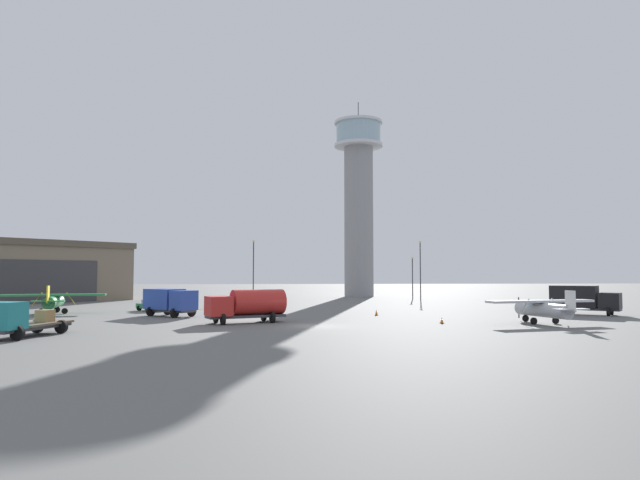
{
  "coord_description": "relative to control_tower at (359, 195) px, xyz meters",
  "views": [
    {
      "loc": [
        -3.9,
        -47.85,
        4.49
      ],
      "look_at": [
        2.64,
        29.63,
        9.26
      ],
      "focal_mm": 31.09,
      "sensor_mm": 36.0,
      "label": 1
    }
  ],
  "objects": [
    {
      "name": "hangar",
      "position": [
        -59.01,
        -12.6,
        -15.28
      ],
      "size": [
        36.57,
        36.26,
        9.86
      ],
      "rotation": [
        0.0,
        0.0,
        -0.81
      ],
      "color": "#7A6B56",
      "rests_on": "ground_plane"
    },
    {
      "name": "ground_plane",
      "position": [
        -13.04,
        -60.95,
        -20.22
      ],
      "size": [
        400.0,
        400.0,
        0.0
      ],
      "primitive_type": "plane",
      "color": "#60605E"
    },
    {
      "name": "truck_box_blue",
      "position": [
        -27.9,
        -48.47,
        -18.57
      ],
      "size": [
        6.21,
        5.87,
        2.88
      ],
      "rotation": [
        0.0,
        0.0,
        5.57
      ],
      "color": "#38383D",
      "rests_on": "ground_plane"
    },
    {
      "name": "light_post_north",
      "position": [
        -20.25,
        -15.84,
        -14.26
      ],
      "size": [
        0.44,
        0.44,
        10.2
      ],
      "color": "#38383D",
      "rests_on": "ground_plane"
    },
    {
      "name": "control_tower",
      "position": [
        0.0,
        0.0,
        0.0
      ],
      "size": [
        9.62,
        9.62,
        39.13
      ],
      "color": "gray",
      "rests_on": "ground_plane"
    },
    {
      "name": "traffic_cone_near_right",
      "position": [
        -5.74,
        -49.06,
        -19.92
      ],
      "size": [
        0.36,
        0.36,
        0.61
      ],
      "color": "black",
      "rests_on": "ground_plane"
    },
    {
      "name": "light_post_east",
      "position": [
        8.34,
        -9.67,
        -15.58
      ],
      "size": [
        0.44,
        0.44,
        7.68
      ],
      "color": "#38383D",
      "rests_on": "ground_plane"
    },
    {
      "name": "light_post_centre",
      "position": [
        8.38,
        -14.97,
        -14.2
      ],
      "size": [
        0.44,
        0.44,
        10.31
      ],
      "color": "#38383D",
      "rests_on": "ground_plane"
    },
    {
      "name": "airplane_green",
      "position": [
        -41.52,
        -44.11,
        -18.71
      ],
      "size": [
        11.03,
        8.61,
        3.24
      ],
      "rotation": [
        0.0,
        0.0,
        1.78
      ],
      "color": "#287A42",
      "rests_on": "ground_plane"
    },
    {
      "name": "airplane_silver",
      "position": [
        7.25,
        -60.79,
        -18.78
      ],
      "size": [
        10.54,
        8.24,
        3.1
      ],
      "rotation": [
        0.0,
        0.0,
        1.77
      ],
      "color": "#B7BABF",
      "rests_on": "ground_plane"
    },
    {
      "name": "truck_fuel_tanker_red",
      "position": [
        -19.27,
        -57.18,
        -18.55
      ],
      "size": [
        7.57,
        4.89,
        3.04
      ],
      "rotation": [
        0.0,
        0.0,
        3.52
      ],
      "color": "#38383D",
      "rests_on": "ground_plane"
    },
    {
      "name": "car_green",
      "position": [
        -31.58,
        -39.84,
        -19.48
      ],
      "size": [
        4.33,
        4.56,
        1.37
      ],
      "rotation": [
        0.0,
        0.0,
        2.29
      ],
      "color": "#287A42",
      "rests_on": "ground_plane"
    },
    {
      "name": "truck_flatbed_teal",
      "position": [
        -34.77,
        -68.1,
        -18.96
      ],
      "size": [
        4.25,
        7.41,
        2.59
      ],
      "rotation": [
        0.0,
        0.0,
        4.44
      ],
      "color": "#38383D",
      "rests_on": "ground_plane"
    },
    {
      "name": "truck_box_black",
      "position": [
        17.4,
        -49.61,
        -18.48
      ],
      "size": [
        6.85,
        6.38,
        3.18
      ],
      "rotation": [
        0.0,
        0.0,
        5.57
      ],
      "color": "#38383D",
      "rests_on": "ground_plane"
    },
    {
      "name": "traffic_cone_near_left",
      "position": [
        -1.62,
        -59.22,
        -19.95
      ],
      "size": [
        0.36,
        0.36,
        0.55
      ],
      "color": "black",
      "rests_on": "ground_plane"
    }
  ]
}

